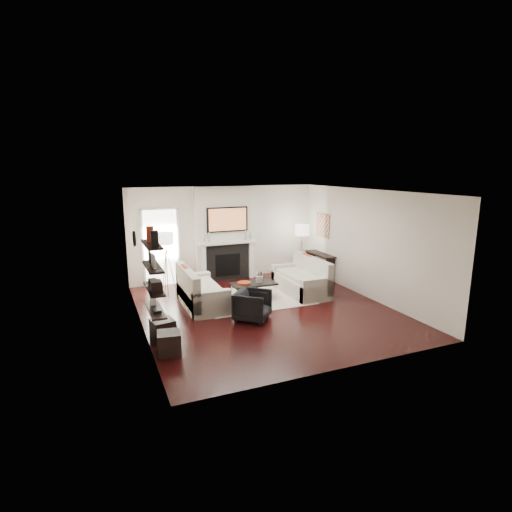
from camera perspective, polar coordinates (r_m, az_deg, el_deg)
name	(u,v)px	position (r m, az deg, el deg)	size (l,w,h in m)	color
room_envelope	(266,253)	(8.91, 1.48, 0.49)	(6.00, 6.00, 6.00)	black
chimney_breast	(226,234)	(11.55, -4.33, 3.21)	(1.80, 0.25, 2.70)	silver
fireplace_surround	(228,263)	(11.58, -4.05, -0.94)	(1.30, 0.02, 1.04)	black
firebox	(228,265)	(11.60, -4.04, -1.29)	(0.75, 0.02, 0.65)	black
mantel_pilaster_l	(204,264)	(11.35, -7.46, -1.14)	(0.12, 0.08, 1.10)	white
mantel_pilaster_r	(251,260)	(11.79, -0.69, -0.53)	(0.12, 0.08, 1.10)	white
mantel_shelf	(228,243)	(11.41, -4.02, 1.93)	(1.70, 0.18, 0.07)	white
tv_body	(227,219)	(11.34, -4.11, 5.24)	(1.20, 0.06, 0.70)	black
tv_screen	(228,220)	(11.31, -4.06, 5.22)	(1.10, 0.01, 0.62)	#BF723F
candlestick_l_tall	(209,237)	(11.23, -6.71, 2.67)	(0.04, 0.04, 0.30)	silver
candlestick_l_short	(205,239)	(11.20, -7.35, 2.47)	(0.04, 0.04, 0.24)	silver
candlestick_r_tall	(246,235)	(11.57, -1.46, 3.04)	(0.04, 0.04, 0.30)	silver
candlestick_r_short	(250,236)	(11.63, -0.86, 2.93)	(0.04, 0.04, 0.24)	silver
hallway_panel	(161,248)	(11.28, -13.44, 1.13)	(0.90, 0.02, 2.10)	white
door_trim_l	(143,249)	(11.19, -15.84, 0.92)	(0.06, 0.06, 2.16)	white
door_trim_r	(178,247)	(11.34, -11.03, 1.30)	(0.06, 0.06, 2.16)	white
door_trim_top	(159,209)	(11.10, -13.70, 6.59)	(1.02, 0.06, 0.06)	white
rug	(253,298)	(10.06, -0.36, -6.04)	(2.60, 2.00, 0.01)	beige
loveseat_left_base	(202,297)	(9.55, -7.72, -5.88)	(0.85, 1.80, 0.42)	beige
loveseat_left_back	(188,286)	(9.38, -9.75, -4.26)	(0.18, 1.80, 0.80)	beige
loveseat_left_arm_n	(212,304)	(8.78, -6.36, -6.88)	(0.85, 0.18, 0.60)	beige
loveseat_left_arm_s	(194,285)	(10.28, -8.90, -4.07)	(0.85, 0.18, 0.60)	beige
loveseat_left_cushion	(204,287)	(9.48, -7.47, -4.36)	(0.63, 1.44, 0.10)	beige
pillow_left_orange	(184,274)	(9.61, -10.20, -2.62)	(0.10, 0.42, 0.42)	#B52A16
pillow_left_charcoal	(190,281)	(9.05, -9.37, -3.60)	(0.10, 0.40, 0.40)	black
loveseat_right_base	(300,285)	(10.50, 6.37, -4.15)	(0.85, 1.80, 0.42)	beige
loveseat_right_back	(312,272)	(10.58, 8.01, -2.30)	(0.18, 1.80, 0.80)	beige
loveseat_right_arm_n	(317,290)	(9.80, 8.67, -4.87)	(0.85, 0.18, 0.60)	beige
loveseat_right_arm_s	(287,274)	(11.16, 4.39, -2.63)	(0.85, 0.18, 0.60)	beige
loveseat_right_cushion	(299,276)	(10.41, 6.17, -2.81)	(0.63, 1.44, 0.10)	beige
pillow_right_orange	(307,262)	(10.78, 7.24, -0.88)	(0.10, 0.42, 0.42)	#B52A16
pillow_right_charcoal	(318,268)	(10.28, 8.88, -1.64)	(0.10, 0.40, 0.40)	black
coffee_table	(254,284)	(9.88, -0.33, -3.99)	(1.10, 0.55, 0.04)	black
coffee_leg_nw	(238,297)	(9.57, -2.61, -5.86)	(0.02, 0.02, 0.38)	silver
coffee_leg_ne	(276,292)	(9.94, 2.84, -5.17)	(0.02, 0.02, 0.38)	silver
coffee_leg_sw	(232,292)	(9.97, -3.48, -5.12)	(0.02, 0.02, 0.38)	silver
coffee_leg_se	(268,287)	(10.32, 1.79, -4.49)	(0.02, 0.02, 0.38)	silver
hurricane_glass	(259,277)	(9.89, 0.48, -3.01)	(0.17, 0.17, 0.30)	white
hurricane_candle	(259,279)	(9.91, 0.48, -3.37)	(0.11, 0.11, 0.17)	white
copper_bowl	(244,283)	(9.78, -1.69, -3.90)	(0.33, 0.33, 0.06)	#C54820
armchair	(253,304)	(8.58, -0.49, -6.87)	(0.69, 0.64, 0.71)	black
lamp_left_post	(167,271)	(10.59, -12.60, -2.05)	(0.02, 0.02, 1.20)	silver
lamp_left_shade	(165,238)	(10.41, -12.82, 2.48)	(0.40, 0.40, 0.30)	white
lamp_left_leg_a	(171,270)	(10.60, -12.01, -2.00)	(0.02, 0.02, 1.25)	silver
lamp_left_leg_b	(164,270)	(10.67, -12.98, -1.96)	(0.02, 0.02, 1.25)	silver
lamp_left_leg_c	(166,272)	(10.49, -12.80, -2.20)	(0.02, 0.02, 1.25)	silver
lamp_right_post	(301,259)	(11.77, 6.49, -0.38)	(0.02, 0.02, 1.20)	silver
lamp_right_shade	(302,230)	(11.62, 6.60, 3.72)	(0.40, 0.40, 0.30)	white
lamp_right_leg_a	(305,258)	(11.83, 6.96, -0.33)	(0.02, 0.02, 1.25)	silver
lamp_right_leg_b	(298,258)	(11.83, 6.04, -0.30)	(0.02, 0.02, 1.25)	silver
lamp_right_leg_c	(301,259)	(11.67, 6.48, -0.49)	(0.02, 0.02, 1.25)	silver
console_top	(320,254)	(11.85, 9.14, 0.27)	(0.35, 1.20, 0.04)	black
console_leg_n	(330,271)	(11.48, 10.51, -2.09)	(0.30, 0.04, 0.71)	black
console_leg_s	(310,263)	(12.39, 7.76, -0.93)	(0.30, 0.04, 0.71)	black
wall_art	(323,225)	(11.93, 9.52, 4.34)	(0.03, 0.70, 0.70)	#B07658
shelf_bottom	(155,310)	(7.45, -14.17, -7.50)	(0.25, 1.00, 0.04)	black
shelf_lower	(154,289)	(7.33, -14.34, -4.55)	(0.25, 1.00, 0.04)	black
shelf_upper	(153,267)	(7.22, -14.51, -1.51)	(0.25, 1.00, 0.04)	black
shelf_top	(152,244)	(7.14, -14.68, 1.61)	(0.25, 1.00, 0.04)	black
decor_magfile_a	(154,239)	(6.75, -14.31, 2.38)	(0.12, 0.10, 0.28)	black
decor_magfile_b	(150,234)	(7.25, -14.90, 3.01)	(0.12, 0.10, 0.28)	#B52A16
decor_frame_a	(153,261)	(7.09, -14.44, -0.70)	(0.04, 0.30, 0.22)	white
decor_frame_b	(150,257)	(7.51, -14.91, -0.16)	(0.04, 0.22, 0.18)	black
decor_wine_rack	(156,286)	(7.04, -14.07, -4.24)	(0.18, 0.25, 0.20)	black
decor_box_small	(152,282)	(7.48, -14.58, -3.59)	(0.15, 0.12, 0.12)	black
decor_books	(157,311)	(7.29, -14.01, -7.57)	(0.14, 0.20, 0.05)	black
decor_box_tall	(153,300)	(7.65, -14.50, -6.12)	(0.10, 0.10, 0.18)	white
clock_rim	(134,239)	(9.02, -17.01, 2.37)	(0.34, 0.34, 0.04)	black
clock_face	(135,239)	(9.02, -16.85, 2.38)	(0.29, 0.29, 0.01)	white
ottoman_near	(163,330)	(7.88, -13.16, -10.22)	(0.40, 0.40, 0.40)	black
ottoman_far	(169,343)	(7.30, -12.30, -12.06)	(0.40, 0.40, 0.40)	black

